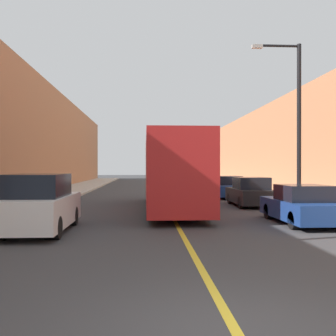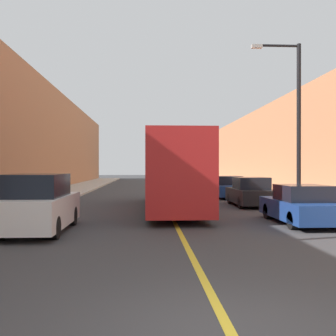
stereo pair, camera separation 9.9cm
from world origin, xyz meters
name	(u,v)px [view 1 (the left image)]	position (x,y,z in m)	size (l,w,h in m)	color
sidewalk_left	(70,190)	(-7.71, 30.00, 0.07)	(3.79, 72.00, 0.14)	#B2AA9E
sidewalk_right	(244,190)	(7.71, 30.00, 0.07)	(3.79, 72.00, 0.14)	#B2AA9E
building_row_left	(25,136)	(-11.61, 30.00, 4.80)	(4.00, 72.00, 9.60)	#B2724C
building_row_right	(287,148)	(11.61, 30.00, 3.85)	(4.00, 72.00, 7.71)	#B2724C
road_center_line	(158,191)	(0.00, 30.00, 0.00)	(0.16, 72.00, 0.01)	gold
bus	(171,172)	(0.16, 14.91, 1.89)	(2.55, 12.45, 3.55)	#AD1E1E
parked_suv_left	(38,205)	(-4.66, 8.24, 0.87)	(2.02, 4.50, 1.89)	silver
car_right_near	(302,206)	(4.69, 9.59, 0.66)	(1.85, 4.41, 1.46)	navy
car_right_mid	(250,193)	(4.56, 16.26, 0.70)	(1.86, 4.21, 1.57)	black
car_right_far	(227,188)	(4.51, 22.17, 0.68)	(1.88, 4.73, 1.50)	navy
street_lamp_right	(295,116)	(5.93, 13.43, 4.55)	(2.37, 0.24, 7.79)	black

